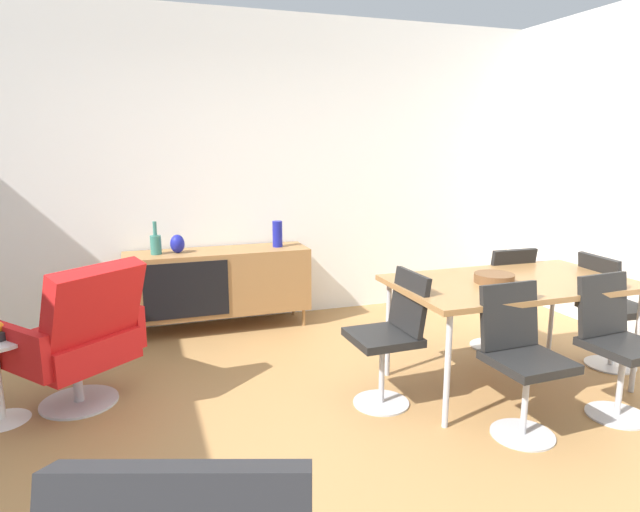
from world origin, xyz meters
The scene contains 14 objects.
ground_plane centered at (0.00, 0.00, 0.00)m, with size 8.32×8.32×0.00m, color #9E7242.
wall_back centered at (0.00, 2.60, 1.40)m, with size 6.80×0.12×2.80m, color white.
sideboard centered at (-0.12, 2.30, 0.44)m, with size 1.60×0.45×0.72m.
vase_cobalt centered at (-0.63, 2.30, 0.81)m, with size 0.09×0.09×0.28m.
vase_sculptural_dark centered at (-0.45, 2.30, 0.80)m, with size 0.12×0.12×0.16m.
vase_ceramic_small centered at (0.43, 2.30, 0.84)m, with size 0.09×0.09×0.24m.
dining_table centered at (1.59, 0.49, 0.70)m, with size 1.60×0.90×0.74m.
wooden_bowl_on_table centered at (1.44, 0.49, 0.77)m, with size 0.26×0.26×0.06m, color brown.
dining_chair_front_left centered at (1.24, -0.06, 0.47)m, with size 0.41×0.44×0.86m.
dining_chair_far_end centered at (2.48, 0.50, 0.47)m, with size 0.45×0.42×0.86m.
dining_chair_near_window centered at (0.70, 0.50, 0.47)m, with size 0.43×0.41×0.86m.
dining_chair_back_right centered at (1.94, 1.05, 0.47)m, with size 0.41×0.43×0.86m.
dining_chair_front_right centered at (1.94, -0.07, 0.47)m, with size 0.43×0.45×0.86m.
lounge_chair_red centered at (-1.16, 1.08, 0.47)m, with size 0.91×0.90×0.95m.
Camera 1 is at (-0.78, -2.45, 1.64)m, focal length 30.59 mm.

